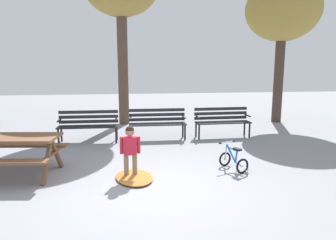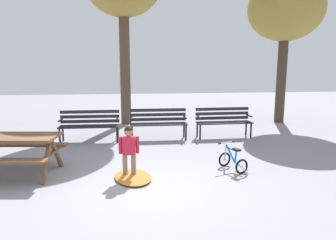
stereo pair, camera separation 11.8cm
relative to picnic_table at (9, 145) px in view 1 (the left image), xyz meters
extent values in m
plane|color=gray|center=(2.53, -1.02, -0.59)|extent=(36.00, 36.00, 0.00)
cube|color=brown|center=(0.00, 0.00, 0.15)|extent=(1.88, 0.97, 0.05)
cube|color=brown|center=(0.07, 0.55, -0.14)|extent=(1.82, 0.46, 0.04)
cube|color=brown|center=(0.74, -0.34, -0.24)|extent=(0.13, 0.57, 0.76)
cube|color=brown|center=(0.80, 0.15, -0.24)|extent=(0.13, 0.57, 0.76)
cube|color=brown|center=(0.77, -0.09, -0.17)|extent=(0.21, 1.10, 0.04)
cube|color=#232328|center=(1.16, 2.60, -0.15)|extent=(1.60, 0.10, 0.03)
cube|color=#232328|center=(1.16, 2.48, -0.15)|extent=(1.60, 0.10, 0.03)
cube|color=#232328|center=(1.15, 2.36, -0.15)|extent=(1.60, 0.10, 0.03)
cube|color=#232328|center=(1.15, 2.24, -0.15)|extent=(1.60, 0.10, 0.03)
cube|color=#232328|center=(1.16, 2.64, -0.05)|extent=(1.60, 0.07, 0.09)
cube|color=#232328|center=(1.16, 2.64, 0.08)|extent=(1.60, 0.07, 0.09)
cube|color=#232328|center=(1.16, 2.64, 0.21)|extent=(1.60, 0.07, 0.09)
cylinder|color=black|center=(1.90, 2.25, -0.37)|extent=(0.05, 0.05, 0.44)
cylinder|color=black|center=(1.91, 2.61, -0.37)|extent=(0.05, 0.05, 0.44)
cube|color=black|center=(1.91, 2.43, 0.03)|extent=(0.05, 0.40, 0.03)
cylinder|color=black|center=(0.40, 2.27, -0.37)|extent=(0.05, 0.05, 0.44)
cylinder|color=black|center=(0.41, 2.63, -0.37)|extent=(0.05, 0.05, 0.44)
cube|color=black|center=(0.41, 2.45, 0.03)|extent=(0.05, 0.40, 0.03)
cube|color=#232328|center=(3.06, 2.70, -0.15)|extent=(1.60, 0.09, 0.03)
cube|color=#232328|center=(3.06, 2.58, -0.15)|extent=(1.60, 0.09, 0.03)
cube|color=#232328|center=(3.05, 2.46, -0.15)|extent=(1.60, 0.09, 0.03)
cube|color=#232328|center=(3.05, 2.34, -0.15)|extent=(1.60, 0.09, 0.03)
cube|color=#232328|center=(3.06, 2.74, -0.05)|extent=(1.60, 0.07, 0.09)
cube|color=#232328|center=(3.06, 2.74, 0.08)|extent=(1.60, 0.07, 0.09)
cube|color=#232328|center=(3.06, 2.74, 0.21)|extent=(1.60, 0.07, 0.09)
cylinder|color=black|center=(3.80, 2.35, -0.37)|extent=(0.05, 0.05, 0.44)
cylinder|color=black|center=(3.81, 2.71, -0.37)|extent=(0.05, 0.05, 0.44)
cube|color=black|center=(3.81, 2.53, 0.03)|extent=(0.05, 0.40, 0.03)
cylinder|color=black|center=(2.30, 2.37, -0.37)|extent=(0.05, 0.05, 0.44)
cylinder|color=black|center=(2.31, 2.73, -0.37)|extent=(0.05, 0.05, 0.44)
cube|color=black|center=(2.31, 2.55, 0.03)|extent=(0.05, 0.40, 0.03)
cube|color=#232328|center=(4.95, 2.70, -0.15)|extent=(1.60, 0.10, 0.03)
cube|color=#232328|center=(4.95, 2.58, -0.15)|extent=(1.60, 0.10, 0.03)
cube|color=#232328|center=(4.96, 2.46, -0.15)|extent=(1.60, 0.10, 0.03)
cube|color=#232328|center=(4.96, 2.34, -0.15)|extent=(1.60, 0.10, 0.03)
cube|color=#232328|center=(4.95, 2.74, -0.05)|extent=(1.60, 0.07, 0.09)
cube|color=#232328|center=(4.95, 2.74, 0.08)|extent=(1.60, 0.07, 0.09)
cube|color=#232328|center=(4.95, 2.74, 0.21)|extent=(1.60, 0.07, 0.09)
cylinder|color=black|center=(5.71, 2.38, -0.37)|extent=(0.05, 0.05, 0.44)
cylinder|color=black|center=(5.70, 2.74, -0.37)|extent=(0.05, 0.05, 0.44)
cube|color=black|center=(5.70, 2.56, 0.03)|extent=(0.05, 0.40, 0.03)
cylinder|color=black|center=(4.21, 2.35, -0.37)|extent=(0.05, 0.05, 0.44)
cylinder|color=black|center=(4.20, 2.71, -0.37)|extent=(0.05, 0.05, 0.44)
cube|color=black|center=(4.21, 2.53, 0.03)|extent=(0.05, 0.40, 0.03)
cylinder|color=#7F664C|center=(2.31, -0.42, -0.37)|extent=(0.09, 0.09, 0.45)
cube|color=black|center=(2.31, -0.42, -0.56)|extent=(0.09, 0.16, 0.06)
cylinder|color=#7F664C|center=(2.16, -0.42, -0.37)|extent=(0.09, 0.09, 0.45)
cube|color=black|center=(2.16, -0.42, -0.56)|extent=(0.09, 0.16, 0.06)
cube|color=#B71E33|center=(2.24, -0.42, 0.03)|extent=(0.24, 0.14, 0.33)
sphere|color=#996B4C|center=(2.24, -0.42, 0.29)|extent=(0.17, 0.17, 0.17)
sphere|color=black|center=(2.24, -0.42, 0.31)|extent=(0.16, 0.16, 0.16)
cylinder|color=#B71E33|center=(2.39, -0.42, 0.04)|extent=(0.07, 0.07, 0.31)
cylinder|color=#B71E33|center=(2.08, -0.42, 0.04)|extent=(0.07, 0.07, 0.31)
torus|color=black|center=(4.19, 0.00, -0.44)|extent=(0.29, 0.14, 0.30)
cylinder|color=silver|center=(4.19, 0.00, -0.44)|extent=(0.06, 0.06, 0.04)
torus|color=black|center=(4.37, -0.49, -0.44)|extent=(0.29, 0.14, 0.30)
cylinder|color=silver|center=(4.37, -0.49, -0.44)|extent=(0.06, 0.06, 0.04)
torus|color=white|center=(4.27, -0.53, -0.54)|extent=(0.11, 0.06, 0.11)
torus|color=white|center=(4.48, -0.45, -0.54)|extent=(0.11, 0.06, 0.11)
cylinder|color=blue|center=(4.25, -0.17, -0.27)|extent=(0.14, 0.30, 0.32)
cylinder|color=blue|center=(4.31, -0.32, -0.29)|extent=(0.06, 0.08, 0.27)
cylinder|color=blue|center=(4.34, -0.40, -0.43)|extent=(0.10, 0.20, 0.05)
cylinder|color=silver|center=(4.20, -0.02, -0.28)|extent=(0.06, 0.08, 0.32)
cylinder|color=blue|center=(4.26, -0.19, -0.17)|extent=(0.15, 0.31, 0.05)
cube|color=black|center=(4.32, -0.34, -0.14)|extent=(0.14, 0.19, 0.04)
cylinder|color=silver|center=(4.20, -0.04, -0.07)|extent=(0.33, 0.14, 0.02)
cylinder|color=black|center=(4.04, -0.10, -0.07)|extent=(0.06, 0.05, 0.04)
cylinder|color=black|center=(4.36, 0.02, -0.07)|extent=(0.06, 0.05, 0.04)
ellipsoid|color=#B26B2D|center=(2.30, -0.49, -0.56)|extent=(0.84, 1.06, 0.07)
cylinder|color=brown|center=(2.11, 5.07, 1.35)|extent=(0.36, 0.36, 3.88)
cylinder|color=#423328|center=(7.72, 4.70, 0.96)|extent=(0.34, 0.34, 3.11)
ellipsoid|color=olive|center=(7.72, 4.70, 3.42)|extent=(2.60, 2.60, 2.20)
camera|label=1|loc=(2.17, -5.89, 1.46)|focal=32.78mm
camera|label=2|loc=(2.29, -5.91, 1.46)|focal=32.78mm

